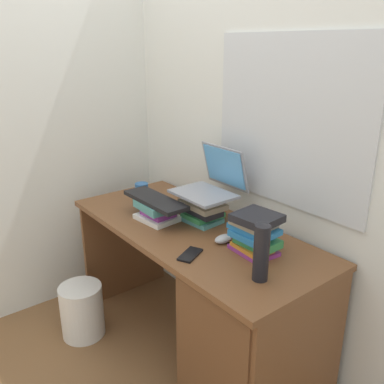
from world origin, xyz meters
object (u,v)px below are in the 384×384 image
at_px(book_stack_side, 255,232).
at_px(computer_mouse, 224,239).
at_px(book_stack_tall, 203,209).
at_px(keyboard, 155,200).
at_px(cell_phone, 190,255).
at_px(mug, 142,191).
at_px(laptop, 212,182).
at_px(book_stack_keyboard_riser, 157,211).
at_px(desk, 238,320).
at_px(water_bottle, 261,253).
at_px(wastebasket, 82,311).

height_order(book_stack_side, computer_mouse, book_stack_side).
relative_size(book_stack_tall, keyboard, 0.57).
height_order(book_stack_side, cell_phone, book_stack_side).
distance_m(mug, cell_phone, 0.79).
relative_size(laptop, cell_phone, 2.30).
height_order(book_stack_tall, book_stack_keyboard_riser, book_stack_tall).
relative_size(book_stack_side, cell_phone, 1.64).
relative_size(book_stack_keyboard_riser, computer_mouse, 2.23).
bearing_deg(book_stack_side, computer_mouse, -166.53).
bearing_deg(desk, book_stack_keyboard_riser, -173.82).
distance_m(book_stack_keyboard_riser, laptop, 0.34).
xyz_separation_m(computer_mouse, water_bottle, (0.34, -0.11, 0.10)).
bearing_deg(book_stack_side, book_stack_keyboard_riser, -166.46).
bearing_deg(wastebasket, book_stack_tall, 49.71).
height_order(book_stack_tall, cell_phone, book_stack_tall).
bearing_deg(mug, desk, -2.97).
bearing_deg(cell_phone, water_bottle, -8.97).
height_order(desk, wastebasket, desk).
height_order(book_stack_tall, keyboard, book_stack_tall).
relative_size(book_stack_tall, mug, 2.00).
relative_size(book_stack_tall, water_bottle, 1.00).
bearing_deg(book_stack_tall, book_stack_keyboard_riser, -134.44).
distance_m(book_stack_tall, mug, 0.51).
distance_m(laptop, computer_mouse, 0.34).
bearing_deg(laptop, wastebasket, -127.53).
bearing_deg(desk, computer_mouse, 165.51).
xyz_separation_m(book_stack_side, laptop, (-0.41, 0.10, 0.11)).
bearing_deg(book_stack_keyboard_riser, laptop, 53.19).
height_order(desk, water_bottle, water_bottle).
xyz_separation_m(mug, wastebasket, (0.05, -0.47, -0.63)).
xyz_separation_m(laptop, keyboard, (-0.18, -0.24, -0.10)).
relative_size(desk, book_stack_side, 6.66).
bearing_deg(book_stack_tall, desk, -16.16).
xyz_separation_m(computer_mouse, cell_phone, (0.01, -0.21, -0.01)).
relative_size(water_bottle, cell_phone, 1.75).
relative_size(book_stack_keyboard_riser, book_stack_side, 1.04).
height_order(desk, mug, mug).
distance_m(book_stack_side, cell_phone, 0.31).
relative_size(laptop, keyboard, 0.75).
xyz_separation_m(book_stack_tall, cell_phone, (0.26, -0.29, -0.07)).
distance_m(desk, wastebasket, 0.99).
distance_m(laptop, mug, 0.54).
bearing_deg(keyboard, book_stack_tall, 45.22).
bearing_deg(laptop, desk, -23.56).
xyz_separation_m(book_stack_tall, book_stack_keyboard_riser, (-0.18, -0.18, -0.02)).
distance_m(desk, book_stack_keyboard_riser, 0.70).
height_order(desk, laptop, laptop).
distance_m(book_stack_tall, wastebasket, 0.96).
height_order(book_stack_side, laptop, laptop).
bearing_deg(desk, cell_phone, -131.03).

